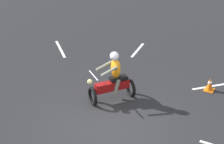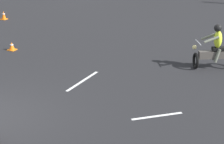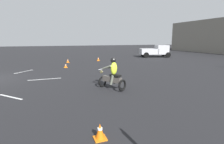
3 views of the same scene
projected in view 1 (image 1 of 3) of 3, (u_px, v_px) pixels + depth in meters
ground_plane at (111, 128)px, 12.41m from camera, size 120.00×120.00×0.00m
motorcycle_rider_foreground at (113, 80)px, 13.44m from camera, size 1.35×1.47×1.66m
traffic_cone_far_left at (210, 85)px, 14.21m from camera, size 0.32×0.32×0.44m
lane_stripe_sw at (220, 85)px, 14.64m from camera, size 1.51×1.51×0.01m
lane_stripe_s at (138, 50)px, 17.15m from camera, size 0.23×1.41×0.01m
lane_stripe_se at (60, 49)px, 17.25m from camera, size 1.25×1.25×0.01m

